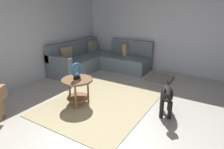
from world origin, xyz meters
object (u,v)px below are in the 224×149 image
torus_sculpture (76,70)px  dog (167,96)px  sectional_couch (99,60)px  side_table (77,85)px  dog_bed_mat (159,80)px

torus_sculpture → dog: size_ratio=0.39×
sectional_couch → side_table: sectional_couch is taller
torus_sculpture → dog: (0.51, -1.61, -0.33)m
sectional_couch → side_table: 2.30m
dog_bed_mat → dog: bearing=-158.0°
dog → dog_bed_mat: bearing=-84.8°
sectional_couch → dog: 3.02m
side_table → dog_bed_mat: 2.33m
torus_sculpture → dog_bed_mat: bearing=-25.2°
side_table → dog_bed_mat: (2.08, -0.98, -0.37)m
dog_bed_mat → torus_sculpture: bearing=154.8°
side_table → dog: dog is taller
sectional_couch → dog: size_ratio=2.72×
dog → torus_sculpture: bearing=0.8°
torus_sculpture → dog: bearing=-72.4°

